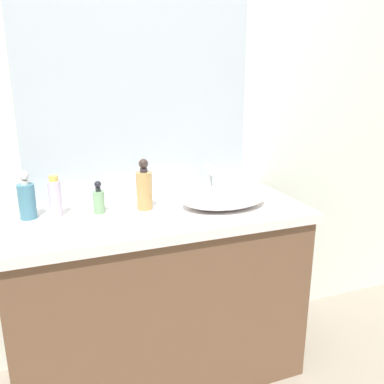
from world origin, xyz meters
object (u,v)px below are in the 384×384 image
sink_basin (224,198)px  lotion_bottle (55,197)px  perfume_bottle (144,188)px  spray_can (27,199)px  soap_dispenser (99,200)px

sink_basin → lotion_bottle: size_ratio=2.25×
sink_basin → lotion_bottle: bearing=170.2°
lotion_bottle → perfume_bottle: 0.38m
spray_can → sink_basin: bearing=-9.5°
sink_basin → soap_dispenser: bearing=169.2°
soap_dispenser → lotion_bottle: lotion_bottle is taller
soap_dispenser → spray_can: spray_can is taller
sink_basin → spray_can: (-0.84, 0.14, 0.05)m
sink_basin → perfume_bottle: size_ratio=1.76×
soap_dispenser → sink_basin: bearing=-10.8°
lotion_bottle → spray_can: bearing=172.4°
soap_dispenser → lotion_bottle: bearing=173.3°
perfume_bottle → soap_dispenser: bearing=176.2°
soap_dispenser → perfume_bottle: 0.21m
lotion_bottle → perfume_bottle: perfume_bottle is taller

